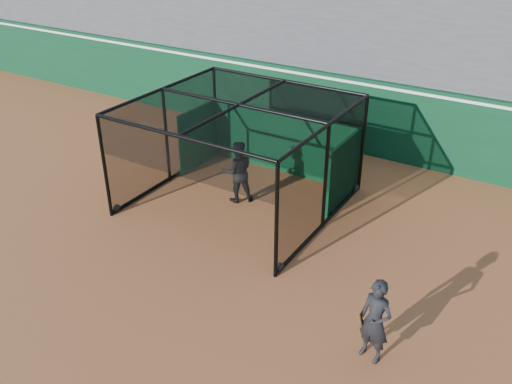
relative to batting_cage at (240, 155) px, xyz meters
The scene contains 5 objects.
ground 3.94m from the batting_cage, 72.44° to the right, with size 120.00×120.00×0.00m, color #99532C.
outfield_wall 5.12m from the batting_cage, 77.49° to the left, with size 50.00×0.50×2.50m.
batting_cage is the anchor object (origin of this frame).
batter 0.54m from the batting_cage, 159.31° to the left, with size 0.86×0.67×1.76m, color black.
on_deck_player 6.38m from the batting_cage, 34.78° to the right, with size 0.69×0.54×1.70m.
Camera 1 is at (6.16, -7.46, 7.44)m, focal length 38.00 mm.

